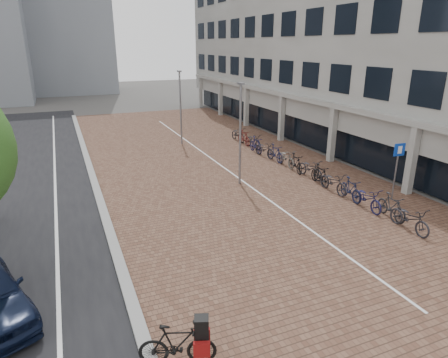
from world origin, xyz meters
TOP-DOWN VIEW (x-y plane):
  - ground at (0.00, 0.00)m, footprint 140.00×140.00m
  - plaza_brick at (2.00, 12.00)m, footprint 14.50×42.00m
  - street_asphalt at (-9.00, 12.00)m, footprint 8.00×50.00m
  - curb at (-5.10, 12.00)m, footprint 0.35×42.00m
  - lane_line at (-7.00, 12.00)m, footprint 0.12×44.00m
  - parking_line at (2.20, 12.00)m, footprint 0.10×30.00m
  - office_building at (12.97, 16.00)m, footprint 8.40×40.00m
  - hero_bike at (-4.50, -2.06)m, footprint 1.84×1.08m
  - parking_sign at (7.50, 3.62)m, footprint 0.57×0.10m
  - lamp_near at (1.90, 8.44)m, footprint 0.12×0.12m
  - lamp_far at (1.60, 17.81)m, footprint 0.12×0.12m
  - bike_row at (5.72, 9.05)m, footprint 1.24×18.10m

SIDE VIEW (x-z plane):
  - ground at x=0.00m, z-range 0.00..0.00m
  - street_asphalt at x=-9.00m, z-range -0.01..0.02m
  - plaza_brick at x=2.00m, z-range -0.01..0.03m
  - lane_line at x=-7.00m, z-range 0.02..0.02m
  - parking_line at x=2.20m, z-range 0.03..0.04m
  - curb at x=-5.10m, z-range 0.00..0.14m
  - bike_row at x=5.72m, z-range 0.00..1.05m
  - hero_bike at x=-4.50m, z-range -0.07..1.18m
  - parking_sign at x=7.50m, z-range 0.50..3.24m
  - lamp_near at x=1.90m, z-range 0.00..5.12m
  - lamp_far at x=1.60m, z-range 0.00..5.14m
  - office_building at x=12.97m, z-range 0.94..15.94m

